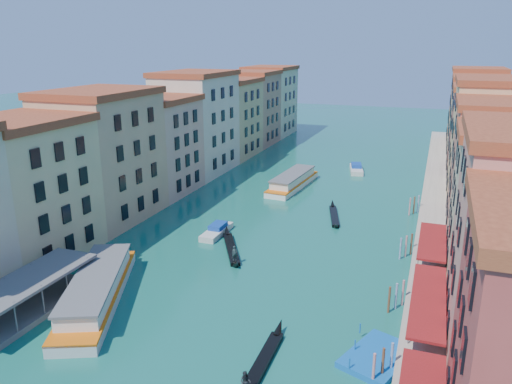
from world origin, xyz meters
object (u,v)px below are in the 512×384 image
gondola_fore (231,247)px  gondola_right (261,363)px  vaporetto_far (293,181)px  blue_dock (378,357)px  vaporetto_near (97,289)px  vaporetto_stop (26,302)px

gondola_fore → gondola_right: gondola_fore is taller
vaporetto_far → gondola_right: vaporetto_far is taller
vaporetto_far → blue_dock: size_ratio=2.31×
gondola_right → blue_dock: bearing=25.5°
gondola_right → vaporetto_near: bearing=165.4°
blue_dock → vaporetto_near: bearing=-159.4°
vaporetto_stop → blue_dock: 34.81m
vaporetto_stop → blue_dock: vaporetto_stop is taller
vaporetto_stop → vaporetto_near: (5.03, 4.79, -0.07)m
vaporetto_stop → vaporetto_near: bearing=43.6°
vaporetto_far → gondola_right: bearing=-72.2°
vaporetto_near → blue_dock: bearing=-24.5°
vaporetto_near → blue_dock: vaporetto_near is taller
vaporetto_far → gondola_fore: bearing=-84.0°
vaporetto_near → blue_dock: 29.50m
vaporetto_near → gondola_fore: bearing=40.8°
vaporetto_near → gondola_fore: (8.18, 17.35, -0.92)m
vaporetto_near → blue_dock: size_ratio=2.57×
vaporetto_stop → blue_dock: bearing=7.5°
vaporetto_near → vaporetto_far: bearing=57.6°
vaporetto_stop → gondola_right: vaporetto_stop is taller
vaporetto_far → blue_dock: vaporetto_far is taller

